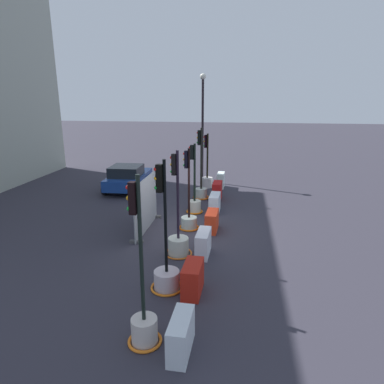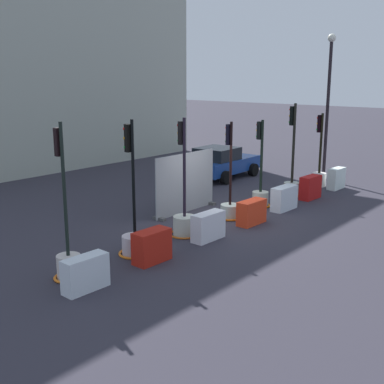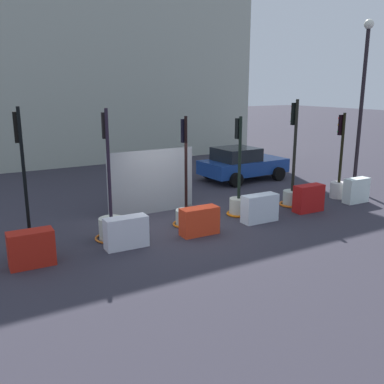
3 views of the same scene
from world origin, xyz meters
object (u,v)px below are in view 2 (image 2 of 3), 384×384
object	(u,v)px
traffic_light_5	(292,181)
construction_barrier_6	(336,179)
traffic_light_3	(230,205)
construction_barrier_2	(208,226)
traffic_light_0	(68,255)
traffic_light_1	(135,236)
traffic_light_6	(319,172)
traffic_light_4	(260,192)
construction_barrier_0	(85,273)
construction_barrier_4	(284,198)
traffic_light_2	(184,219)
construction_barrier_1	(152,246)
construction_barrier_5	(310,187)
car_blue_estate	(221,162)
street_lamp_post	(328,93)
construction_barrier_3	(252,212)

from	to	relation	value
traffic_light_5	construction_barrier_6	bearing A→B (deg)	-21.60
traffic_light_3	construction_barrier_2	xyz separation A→B (m)	(-2.26, -0.85, -0.06)
traffic_light_0	construction_barrier_6	xyz separation A→B (m)	(13.24, -0.76, -0.14)
traffic_light_1	traffic_light_6	bearing A→B (deg)	0.24
traffic_light_1	traffic_light_4	size ratio (longest dim) A/B	1.15
traffic_light_6	construction_barrier_0	distance (m)	13.42
traffic_light_3	construction_barrier_4	distance (m)	2.30
traffic_light_2	traffic_light_4	world-z (taller)	traffic_light_2
construction_barrier_1	construction_barrier_6	world-z (taller)	construction_barrier_6
traffic_light_6	construction_barrier_0	xyz separation A→B (m)	(-13.39, -0.88, -0.21)
traffic_light_0	construction_barrier_1	xyz separation A→B (m)	(2.06, -0.75, -0.16)
traffic_light_5	construction_barrier_2	world-z (taller)	traffic_light_5
construction_barrier_5	car_blue_estate	xyz separation A→B (m)	(1.06, 5.16, 0.28)
traffic_light_1	construction_barrier_0	xyz separation A→B (m)	(-2.33, -0.83, -0.11)
construction_barrier_5	construction_barrier_2	bearing A→B (deg)	-179.69
traffic_light_4	traffic_light_5	xyz separation A→B (m)	(2.31, -0.02, 0.04)
traffic_light_3	construction_barrier_2	bearing A→B (deg)	-159.36
traffic_light_5	construction_barrier_4	xyz separation A→B (m)	(-2.17, -0.91, -0.15)
traffic_light_1	street_lamp_post	xyz separation A→B (m)	(12.51, 0.51, 3.42)
construction_barrier_4	construction_barrier_5	size ratio (longest dim) A/B	1.11
construction_barrier_1	street_lamp_post	distance (m)	13.16
construction_barrier_4	construction_barrier_5	world-z (taller)	construction_barrier_5
traffic_light_1	traffic_light_5	distance (m)	8.82
traffic_light_1	construction_barrier_2	distance (m)	2.37
construction_barrier_3	construction_barrier_6	bearing A→B (deg)	0.78
traffic_light_5	street_lamp_post	world-z (taller)	street_lamp_post
traffic_light_2	traffic_light_1	bearing A→B (deg)	-177.99
construction_barrier_2	construction_barrier_3	bearing A→B (deg)	-2.34
traffic_light_4	construction_barrier_5	bearing A→B (deg)	-21.33
street_lamp_post	construction_barrier_2	bearing A→B (deg)	-172.91
traffic_light_5	traffic_light_2	bearing A→B (deg)	-179.53
construction_barrier_0	traffic_light_1	bearing A→B (deg)	19.69
construction_barrier_4	traffic_light_3	bearing A→B (deg)	157.87
traffic_light_5	construction_barrier_5	distance (m)	0.87
construction_barrier_3	street_lamp_post	world-z (taller)	street_lamp_post
traffic_light_6	construction_barrier_1	distance (m)	11.20
traffic_light_4	car_blue_estate	world-z (taller)	traffic_light_4
traffic_light_6	street_lamp_post	bearing A→B (deg)	17.84
construction_barrier_5	construction_barrier_0	bearing A→B (deg)	-179.47
traffic_light_3	traffic_light_6	bearing A→B (deg)	-0.36
construction_barrier_1	construction_barrier_4	world-z (taller)	construction_barrier_4
construction_barrier_0	construction_barrier_1	xyz separation A→B (m)	(2.22, 0.08, 0.03)
traffic_light_4	street_lamp_post	xyz separation A→B (m)	(6.01, 0.36, 3.39)
traffic_light_4	construction_barrier_6	distance (m)	4.65
construction_barrier_0	construction_barrier_4	size ratio (longest dim) A/B	0.94
traffic_light_3	traffic_light_5	xyz separation A→B (m)	(4.31, 0.04, 0.11)
traffic_light_6	car_blue_estate	world-z (taller)	traffic_light_6
traffic_light_1	construction_barrier_6	xyz separation A→B (m)	(11.07, -0.76, -0.07)
traffic_light_2	construction_barrier_6	xyz separation A→B (m)	(8.93, -0.84, -0.05)
traffic_light_5	traffic_light_6	distance (m)	2.25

